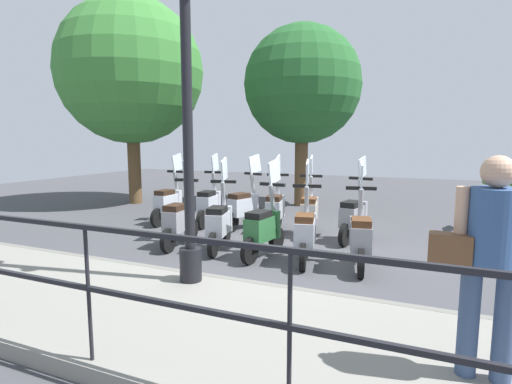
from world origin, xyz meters
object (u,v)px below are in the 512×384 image
potted_palm (499,210)px  scooter_near_4 (180,219)px  lamp_post_near (188,121)px  scooter_far_3 (244,206)px  pedestrian_with_bag (488,251)px  scooter_far_2 (275,208)px  scooter_near_1 (305,231)px  scooter_far_5 (169,202)px  scooter_far_0 (354,216)px  scooter_far_4 (209,203)px  scooter_far_1 (309,211)px  scooter_near_3 (220,222)px  scooter_near_2 (264,227)px  tree_distant (302,85)px  scooter_near_0 (360,236)px  tree_large (131,72)px

potted_palm → scooter_near_4: (-3.38, 5.23, 0.04)m
lamp_post_near → scooter_far_3: bearing=14.2°
pedestrian_with_bag → potted_palm: bearing=-7.0°
scooter_near_4 → scooter_far_2: size_ratio=1.00×
scooter_near_1 → scooter_far_5: bearing=54.2°
scooter_far_0 → scooter_far_2: (0.14, 1.56, 0.00)m
lamp_post_near → scooter_far_2: lamp_post_near is taller
scooter_far_4 → pedestrian_with_bag: bearing=-139.1°
scooter_near_1 → scooter_far_2: bearing=20.9°
scooter_far_1 → scooter_far_4: 2.22m
scooter_near_3 → scooter_near_4: size_ratio=1.00×
potted_palm → scooter_far_2: bearing=113.0°
potted_palm → scooter_near_1: scooter_near_1 is taller
scooter_near_3 → scooter_far_5: (1.47, 2.05, 0.00)m
scooter_near_1 → scooter_near_2: (-0.01, 0.67, 0.00)m
scooter_near_4 → scooter_far_3: same height
tree_distant → scooter_far_5: tree_distant is taller
scooter_far_5 → scooter_far_4: bearing=-76.7°
pedestrian_with_bag → scooter_far_3: 5.77m
lamp_post_near → scooter_far_4: bearing=26.3°
scooter_near_2 → scooter_far_5: 3.25m
scooter_near_0 → scooter_far_1: (1.64, 1.20, 0.00)m
scooter_near_2 → scooter_far_1: same height
scooter_near_2 → scooter_near_4: bearing=96.9°
scooter_near_3 → scooter_far_3: bearing=-2.5°
tree_large → scooter_far_5: 4.60m
scooter_near_4 → scooter_far_3: (1.67, -0.45, 0.00)m
lamp_post_near → potted_palm: (5.10, -3.92, -1.61)m
pedestrian_with_bag → tree_large: tree_large is taller
pedestrian_with_bag → scooter_near_1: (2.58, 2.04, -0.60)m
tree_distant → potted_palm: bearing=-109.5°
potted_palm → scooter_near_0: 4.02m
scooter_near_4 → scooter_far_1: (1.64, -1.84, 0.00)m
scooter_near_0 → scooter_near_4: size_ratio=1.00×
scooter_near_4 → scooter_far_5: (1.51, 1.29, 0.00)m
scooter_far_2 → scooter_far_5: bearing=82.7°
scooter_far_0 → scooter_near_1: bearing=175.0°
scooter_far_1 → scooter_far_3: (0.03, 1.39, 0.00)m
tree_distant → scooter_far_3: (-3.32, 0.21, -2.81)m
scooter_near_0 → scooter_far_2: (1.64, 1.90, 0.00)m
scooter_near_3 → scooter_far_2: bearing=-26.7°
scooter_near_4 → scooter_far_2: 2.00m
scooter_near_1 → scooter_far_5: (1.54, 3.53, 0.00)m
tree_distant → scooter_far_5: 4.88m
scooter_far_3 → scooter_far_4: bearing=106.2°
scooter_far_0 → scooter_far_1: (0.14, 0.87, 0.00)m
pedestrian_with_bag → scooter_far_0: (4.11, 1.57, -0.60)m
scooter_near_2 → scooter_far_0: 1.91m
tree_distant → scooter_near_2: bearing=-169.7°
lamp_post_near → pedestrian_with_bag: size_ratio=2.71×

